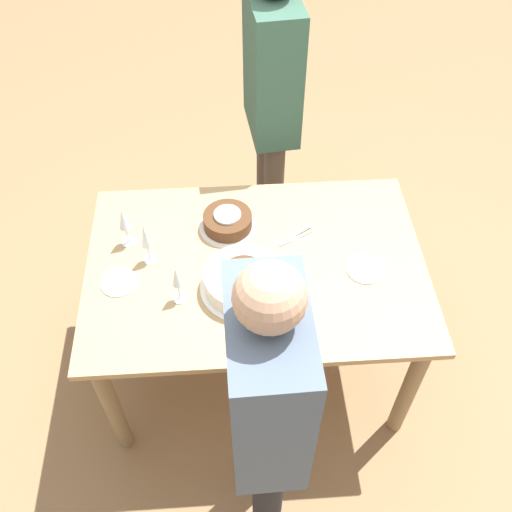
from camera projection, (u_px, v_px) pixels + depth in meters
The scene contains 12 objects.
ground_plane at pixel (256, 357), 2.96m from camera, with size 12.00×12.00×0.00m, color #8E6B47.
dining_table at pixel (256, 280), 2.47m from camera, with size 1.42×0.97×0.76m.
cake_center_white at pixel (244, 280), 2.27m from camera, with size 0.36×0.36×0.10m.
cake_front_chocolate at pixel (228, 221), 2.49m from camera, with size 0.25×0.25×0.08m.
wine_glass_near at pixel (145, 238), 2.29m from camera, with size 0.06×0.06×0.21m.
wine_glass_far at pixel (177, 279), 2.17m from camera, with size 0.06×0.06×0.19m.
wine_glass_extra at pixel (124, 221), 2.36m from camera, with size 0.07×0.07×0.20m.
dessert_plate_left at pixel (365, 269), 2.36m from camera, with size 0.16×0.16×0.01m.
dessert_plate_right at pixel (119, 282), 2.31m from camera, with size 0.15×0.15×0.01m.
fork_pile at pixel (294, 238), 2.47m from camera, with size 0.19×0.11×0.01m.
person_cutting at pixel (272, 94), 2.77m from camera, with size 0.26×0.42×1.65m.
person_watching at pixel (266, 405), 1.74m from camera, with size 0.23×0.41×1.62m.
Camera 1 is at (0.10, 1.52, 2.59)m, focal length 40.00 mm.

